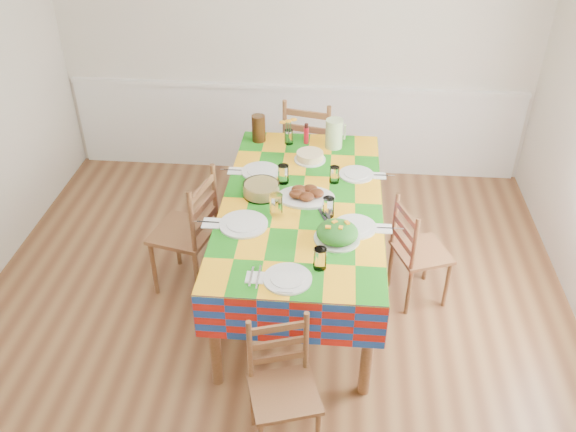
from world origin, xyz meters
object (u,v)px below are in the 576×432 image
object	(u,v)px
chair_far	(310,150)
chair_near	(283,388)
chair_left	(189,233)
meat_platter	(306,195)
tea_pitcher	(259,128)
chair_right	(417,253)
dining_table	(302,211)
green_pitcher	(334,134)

from	to	relation	value
chair_far	chair_near	bearing A→B (deg)	102.79
chair_far	chair_left	distance (m)	1.58
meat_platter	chair_near	bearing A→B (deg)	-91.52
meat_platter	tea_pitcher	world-z (taller)	tea_pitcher
chair_near	chair_right	size ratio (longest dim) A/B	0.99
meat_platter	chair_near	world-z (taller)	meat_platter
tea_pitcher	chair_near	distance (m)	2.33
dining_table	chair_far	distance (m)	1.35
chair_near	dining_table	bearing A→B (deg)	72.38
green_pitcher	chair_right	xyz separation A→B (m)	(0.65, -0.85, -0.52)
chair_right	meat_platter	bearing A→B (deg)	65.96
dining_table	tea_pitcher	bearing A→B (deg)	115.26
chair_near	chair_far	bearing A→B (deg)	72.86
dining_table	green_pitcher	world-z (taller)	green_pitcher
green_pitcher	chair_far	world-z (taller)	green_pitcher
green_pitcher	tea_pitcher	distance (m)	0.63
dining_table	chair_near	xyz separation A→B (m)	(-0.01, -1.34, -0.31)
tea_pitcher	chair_left	world-z (taller)	tea_pitcher
meat_platter	chair_far	distance (m)	1.34
chair_left	meat_platter	bearing A→B (deg)	106.61
dining_table	chair_near	bearing A→B (deg)	-90.50
chair_near	chair_left	size ratio (longest dim) A/B	0.85
dining_table	chair_far	xyz separation A→B (m)	(-0.01, 1.33, -0.22)
chair_left	chair_right	bearing A→B (deg)	103.63
meat_platter	chair_left	distance (m)	0.94
green_pitcher	chair_near	size ratio (longest dim) A/B	0.28
meat_platter	chair_right	bearing A→B (deg)	-3.23
tea_pitcher	chair_right	world-z (taller)	tea_pitcher
chair_near	chair_left	world-z (taller)	chair_left
meat_platter	tea_pitcher	xyz separation A→B (m)	(-0.45, 0.86, 0.08)
chair_near	chair_far	world-z (taller)	chair_far
chair_near	green_pitcher	bearing A→B (deg)	67.28
tea_pitcher	chair_right	distance (m)	1.65
chair_far	chair_left	xyz separation A→B (m)	(-0.83, -1.34, -0.02)
green_pitcher	chair_near	bearing A→B (deg)	-95.60
dining_table	chair_far	world-z (taller)	chair_far
meat_platter	dining_table	bearing A→B (deg)	-127.38
green_pitcher	dining_table	bearing A→B (deg)	-103.55
tea_pitcher	chair_near	size ratio (longest dim) A/B	0.26
meat_platter	green_pitcher	size ratio (longest dim) A/B	1.71
chair_near	chair_right	distance (m)	1.58
meat_platter	chair_far	world-z (taller)	chair_far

